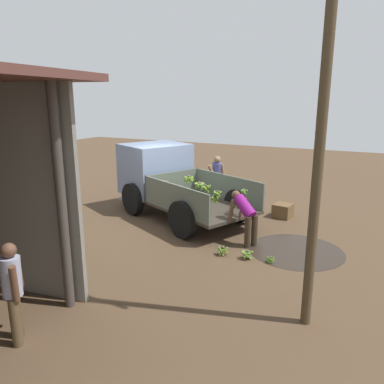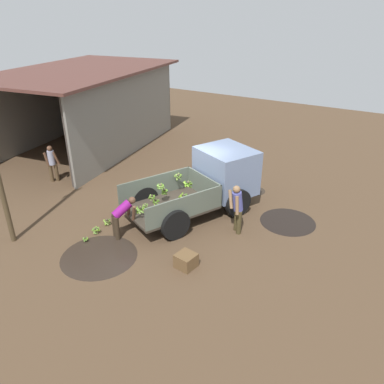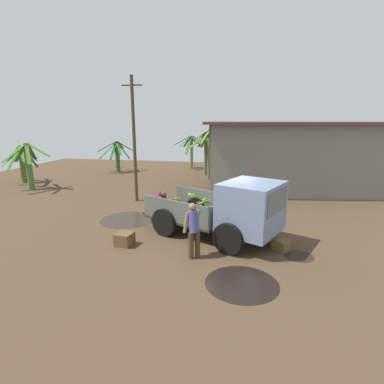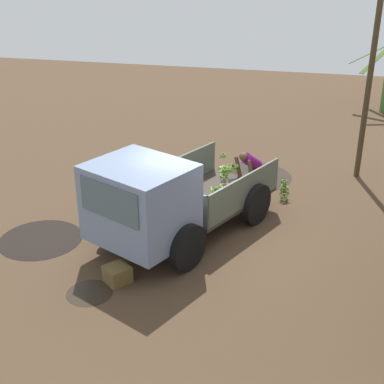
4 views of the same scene
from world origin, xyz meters
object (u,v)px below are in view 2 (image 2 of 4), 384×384
(person_worker_loading, at_px, (122,214))
(banana_bunch_on_ground_0, at_px, (85,239))
(person_foreground_visitor, at_px, (237,207))
(banana_bunch_on_ground_1, at_px, (107,221))
(cargo_truck, at_px, (216,178))
(wooden_crate_1, at_px, (240,189))
(banana_bunch_on_ground_2, at_px, (96,230))
(person_bystander_near_shed, at_px, (52,162))
(wooden_crate_0, at_px, (186,261))

(person_worker_loading, distance_m, banana_bunch_on_ground_0, 1.35)
(person_foreground_visitor, height_order, banana_bunch_on_ground_1, person_foreground_visitor)
(cargo_truck, xyz_separation_m, banana_bunch_on_ground_1, (-3.01, 2.44, -0.98))
(banana_bunch_on_ground_1, bearing_deg, wooden_crate_1, -32.65)
(cargo_truck, bearing_deg, banana_bunch_on_ground_0, 175.02)
(banana_bunch_on_ground_1, height_order, banana_bunch_on_ground_2, banana_bunch_on_ground_1)
(person_foreground_visitor, relative_size, wooden_crate_1, 3.70)
(person_bystander_near_shed, relative_size, banana_bunch_on_ground_1, 5.85)
(cargo_truck, relative_size, person_foreground_visitor, 3.02)
(cargo_truck, relative_size, person_worker_loading, 3.90)
(person_worker_loading, height_order, banana_bunch_on_ground_1, person_worker_loading)
(wooden_crate_0, bearing_deg, banana_bunch_on_ground_1, 80.84)
(person_bystander_near_shed, relative_size, wooden_crate_1, 3.48)
(cargo_truck, height_order, banana_bunch_on_ground_1, cargo_truck)
(cargo_truck, xyz_separation_m, wooden_crate_1, (1.37, -0.37, -0.94))
(banana_bunch_on_ground_2, distance_m, wooden_crate_1, 5.66)
(person_worker_loading, relative_size, wooden_crate_0, 2.49)
(wooden_crate_0, bearing_deg, banana_bunch_on_ground_2, 90.26)
(person_bystander_near_shed, height_order, wooden_crate_1, person_bystander_near_shed)
(cargo_truck, distance_m, wooden_crate_0, 3.79)
(banana_bunch_on_ground_0, bearing_deg, cargo_truck, -29.86)
(banana_bunch_on_ground_0, distance_m, wooden_crate_1, 6.08)
(person_foreground_visitor, distance_m, person_worker_loading, 3.55)
(cargo_truck, distance_m, banana_bunch_on_ground_1, 3.99)
(person_foreground_visitor, bearing_deg, cargo_truck, -85.47)
(banana_bunch_on_ground_0, bearing_deg, person_worker_loading, -42.51)
(banana_bunch_on_ground_0, relative_size, banana_bunch_on_ground_2, 0.70)
(wooden_crate_0, bearing_deg, person_bystander_near_shed, 74.93)
(person_worker_loading, relative_size, banana_bunch_on_ground_0, 7.06)
(banana_bunch_on_ground_1, height_order, wooden_crate_1, wooden_crate_1)
(banana_bunch_on_ground_0, xyz_separation_m, wooden_crate_1, (5.45, -2.71, 0.08))
(banana_bunch_on_ground_1, distance_m, wooden_crate_0, 3.43)
(person_bystander_near_shed, height_order, banana_bunch_on_ground_2, person_bystander_near_shed)
(banana_bunch_on_ground_0, distance_m, wooden_crate_0, 3.34)
(banana_bunch_on_ground_2, bearing_deg, cargo_truck, -33.81)
(person_foreground_visitor, height_order, person_bystander_near_shed, person_foreground_visitor)
(person_worker_loading, height_order, banana_bunch_on_ground_2, person_worker_loading)
(banana_bunch_on_ground_0, bearing_deg, banana_bunch_on_ground_2, 5.71)
(banana_bunch_on_ground_2, bearing_deg, person_worker_loading, -67.10)
(person_bystander_near_shed, bearing_deg, cargo_truck, 55.13)
(person_foreground_visitor, bearing_deg, person_worker_loading, -9.78)
(cargo_truck, relative_size, banana_bunch_on_ground_2, 19.15)
(banana_bunch_on_ground_0, xyz_separation_m, banana_bunch_on_ground_2, (0.51, 0.05, 0.03))
(wooden_crate_1, bearing_deg, person_worker_loading, 157.28)
(person_worker_loading, distance_m, wooden_crate_1, 5.00)
(wooden_crate_0, bearing_deg, wooden_crate_1, 6.79)
(wooden_crate_0, bearing_deg, person_foreground_visitor, -10.34)
(person_worker_loading, bearing_deg, banana_bunch_on_ground_0, 167.31)
(person_worker_loading, relative_size, person_bystander_near_shed, 0.82)
(banana_bunch_on_ground_0, bearing_deg, person_bystander_near_shed, 59.17)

